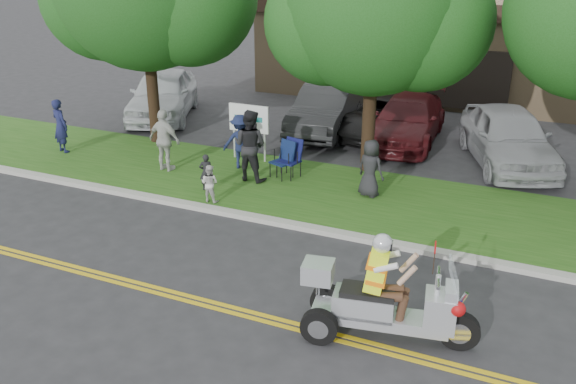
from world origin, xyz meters
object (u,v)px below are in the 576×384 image
at_px(spectator_adult_mid, 250,145).
at_px(parked_car_right, 407,120).
at_px(spectator_adult_right, 165,140).
at_px(parked_car_far_right, 508,136).
at_px(parked_car_mid, 386,117).
at_px(trike_scooter, 381,303).
at_px(parked_car_left, 326,109).
at_px(parked_car_far_left, 163,94).
at_px(spectator_adult_left, 60,126).
at_px(lawn_chair_a, 285,157).
at_px(lawn_chair_b, 291,156).

distance_m(spectator_adult_mid, parked_car_right, 6.17).
bearing_deg(spectator_adult_right, parked_car_far_right, -146.18).
distance_m(parked_car_mid, parked_car_right, 0.88).
xyz_separation_m(parked_car_mid, parked_car_right, (0.80, -0.37, 0.08)).
xyz_separation_m(trike_scooter, spectator_adult_right, (-7.65, 5.04, 0.32)).
bearing_deg(parked_car_left, parked_car_far_left, -179.91).
bearing_deg(spectator_adult_right, spectator_adult_left, 4.04).
distance_m(parked_car_far_left, parked_car_left, 6.21).
xyz_separation_m(parked_car_left, parked_car_far_right, (6.00, -0.98, 0.05)).
height_order(spectator_adult_right, parked_car_far_left, spectator_adult_right).
relative_size(trike_scooter, lawn_chair_a, 2.88).
distance_m(parked_car_right, parked_car_far_right, 3.36).
bearing_deg(parked_car_far_left, parked_car_left, -17.84).
relative_size(parked_car_far_left, parked_car_left, 1.07).
distance_m(spectator_adult_mid, parked_car_mid, 6.18).
bearing_deg(spectator_adult_left, trike_scooter, 173.08).
distance_m(trike_scooter, parked_car_far_right, 9.80).
distance_m(spectator_adult_right, parked_car_far_left, 6.14).
xyz_separation_m(parked_car_left, parked_car_mid, (2.00, 0.42, -0.15)).
height_order(trike_scooter, spectator_adult_left, trike_scooter).
height_order(spectator_adult_mid, parked_car_left, spectator_adult_mid).
height_order(parked_car_mid, parked_car_far_right, parked_car_far_right).
relative_size(spectator_adult_right, parked_car_mid, 0.38).
bearing_deg(spectator_adult_left, lawn_chair_b, -155.60).
bearing_deg(parked_car_far_left, parked_car_right, -19.50).
height_order(lawn_chair_a, spectator_adult_left, spectator_adult_left).
distance_m(lawn_chair_b, spectator_adult_right, 3.55).
bearing_deg(parked_car_left, spectator_adult_mid, -97.43).
xyz_separation_m(parked_car_left, parked_car_right, (2.80, 0.05, -0.08)).
relative_size(lawn_chair_b, parked_car_right, 0.21).
bearing_deg(lawn_chair_a, trike_scooter, -32.11).
bearing_deg(spectator_adult_mid, parked_car_right, -115.35).
bearing_deg(trike_scooter, lawn_chair_b, 114.98).
relative_size(spectator_adult_left, parked_car_right, 0.33).
relative_size(lawn_chair_a, parked_car_right, 0.20).
height_order(lawn_chair_b, parked_car_far_right, parked_car_far_right).
bearing_deg(spectator_adult_left, lawn_chair_a, -156.36).
bearing_deg(lawn_chair_a, parked_car_right, 87.12).
xyz_separation_m(lawn_chair_a, parked_car_left, (-0.63, 4.80, 0.13)).
distance_m(lawn_chair_a, parked_car_mid, 5.39).
height_order(spectator_adult_left, parked_car_far_right, spectator_adult_left).
distance_m(spectator_adult_left, parked_car_far_left, 4.93).
bearing_deg(trike_scooter, spectator_adult_left, 145.80).
bearing_deg(parked_car_right, spectator_adult_right, -136.57).
bearing_deg(spectator_adult_left, spectator_adult_mid, -160.80).
bearing_deg(spectator_adult_right, parked_car_left, -109.54).
bearing_deg(spectator_adult_mid, lawn_chair_b, -139.32).
distance_m(spectator_adult_right, parked_car_mid, 7.66).
xyz_separation_m(spectator_adult_right, parked_car_far_right, (8.62, 4.71, -0.13)).
bearing_deg(lawn_chair_b, parked_car_left, 112.38).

